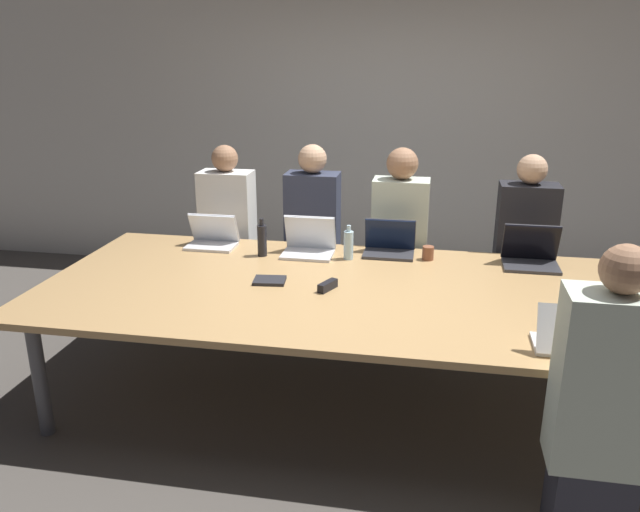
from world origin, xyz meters
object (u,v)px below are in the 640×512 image
Objects in this scene: person_far_center at (399,248)px; person_far_right at (523,257)px; cup_far_center at (428,253)px; laptop_near_right at (570,338)px; laptop_far_midleft at (309,243)px; person_near_right at (602,415)px; stapler at (328,286)px; laptop_far_center at (389,244)px; person_far_midleft at (313,240)px; bottle_far_midleft at (262,240)px; bottle_far_center at (349,245)px; laptop_far_left at (213,237)px; laptop_far_right at (531,254)px; person_far_left at (229,239)px.

person_far_center reaches higher than person_far_right.
person_far_center is 15.75× the size of cup_far_center.
laptop_far_midleft is at bearing -39.22° from laptop_near_right.
person_near_right reaches higher than stapler.
person_far_center is (-0.95, 2.02, 0.02)m from person_near_right.
person_far_midleft reaches higher than laptop_far_center.
person_far_right reaches higher than laptop_near_right.
person_near_right is 0.99× the size of person_far_right.
person_far_center is 5.56× the size of bottle_far_midleft.
bottle_far_center is 0.99m from laptop_far_left.
cup_far_center is 1.11m from bottle_far_midleft.
cup_far_center is 0.65m from laptop_far_right.
laptop_far_midleft is at bearing 17.84° from bottle_far_midleft.
bottle_far_midleft is at bearing -31.90° from laptop_near_right.
laptop_far_right is (2.19, -0.46, 0.16)m from person_far_left.
person_far_left is 2.20m from person_far_right.
laptop_far_right is at bearing -4.60° from laptop_far_center.
laptop_far_left reaches higher than bottle_far_center.
person_far_right reaches higher than cup_far_center.
laptop_far_right is (0.65, 0.00, 0.03)m from cup_far_center.
person_near_right is 3.99× the size of laptop_far_right.
person_far_right is (1.54, -0.12, -0.01)m from person_far_midleft.
laptop_near_right is 0.92× the size of laptop_far_left.
person_far_right reaches higher than laptop_far_right.
laptop_near_right is 0.90× the size of laptop_far_right.
laptop_near_right is 2.04× the size of stapler.
laptop_far_center is 0.99× the size of laptop_far_midleft.
person_far_right reaches higher than laptop_far_left.
person_far_midleft is (-0.08, 0.54, -0.14)m from laptop_far_midleft.
person_far_center is at bearing 96.41° from stapler.
stapler is at bearing -74.80° from person_far_midleft.
laptop_far_center is at bearing -160.56° from person_far_right.
person_near_right is 3.08m from person_far_left.
stapler is at bearing -112.08° from laptop_far_center.
bottle_far_center is 1.17m from laptop_far_right.
laptop_far_midleft is at bearing 135.06° from stapler.
bottle_far_midleft reaches higher than laptop_far_center.
laptop_far_midleft is at bearing -45.96° from person_near_right.
person_far_right is at bearing 9.93° from laptop_far_left.
cup_far_center is (-0.74, 1.61, 0.13)m from person_near_right.
cup_far_center is (0.21, -0.41, 0.11)m from person_far_center.
person_far_right is at bearing -1.57° from person_far_left.
laptop_near_right is 3.46× the size of cup_far_center.
person_far_right reaches higher than person_far_left.
laptop_near_right is at bearing -0.23° from stapler.
laptop_far_left is at bearing -29.83° from laptop_near_right.
laptop_near_right is 2.08m from bottle_far_midleft.
laptop_far_center is 0.24× the size of person_far_left.
person_near_right is 2.21m from laptop_far_midleft.
person_far_midleft is (-0.67, 0.11, -0.01)m from person_far_center.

